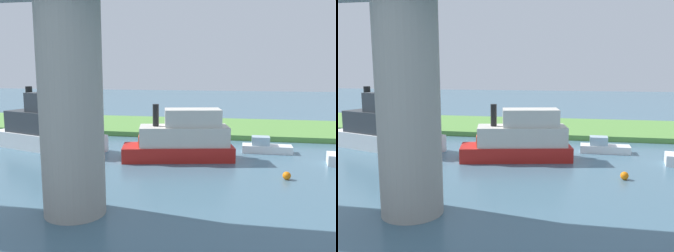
{
  "view_description": "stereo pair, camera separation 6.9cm",
  "coord_description": "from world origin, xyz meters",
  "views": [
    {
      "loc": [
        -4.68,
        34.36,
        6.69
      ],
      "look_at": [
        0.94,
        5.0,
        2.0
      ],
      "focal_mm": 38.96,
      "sensor_mm": 36.0,
      "label": 1
    },
    {
      "loc": [
        -4.75,
        34.34,
        6.69
      ],
      "look_at": [
        0.94,
        5.0,
        2.0
      ],
      "focal_mm": 38.96,
      "sensor_mm": 36.0,
      "label": 2
    }
  ],
  "objects": [
    {
      "name": "motorboat_red",
      "position": [
        10.69,
        6.56,
        1.93
      ],
      "size": [
        10.76,
        6.47,
        5.22
      ],
      "color": "white",
      "rests_on": "ground"
    },
    {
      "name": "skiff_small",
      "position": [
        -0.15,
        4.67,
        0.49
      ],
      "size": [
        4.13,
        1.56,
        1.36
      ],
      "color": "#195199",
      "rests_on": "ground"
    },
    {
      "name": "person_on_bank",
      "position": [
        0.71,
        -2.54,
        1.2
      ],
      "size": [
        0.36,
        0.36,
        1.39
      ],
      "color": "#2D334C",
      "rests_on": "grassy_bank"
    },
    {
      "name": "motorboat_white",
      "position": [
        -0.69,
        8.12,
        1.54
      ],
      "size": [
        8.52,
        4.37,
        4.15
      ],
      "color": "red",
      "rests_on": "ground"
    },
    {
      "name": "ground_plane",
      "position": [
        0.0,
        0.0,
        0.0
      ],
      "size": [
        160.0,
        160.0,
        0.0
      ],
      "primitive_type": "plane",
      "color": "#476B7F"
    },
    {
      "name": "grassy_bank",
      "position": [
        0.0,
        -6.0,
        0.25
      ],
      "size": [
        80.0,
        12.0,
        0.5
      ],
      "primitive_type": "cube",
      "color": "#5B9342",
      "rests_on": "ground"
    },
    {
      "name": "bridge_pylon",
      "position": [
        2.64,
        19.2,
        4.99
      ],
      "size": [
        2.84,
        2.84,
        9.98
      ],
      "primitive_type": "cylinder",
      "color": "#9E998E",
      "rests_on": "ground"
    },
    {
      "name": "marker_buoy",
      "position": [
        -7.77,
        11.91,
        0.25
      ],
      "size": [
        0.5,
        0.5,
        0.5
      ],
      "primitive_type": "sphere",
      "color": "orange",
      "rests_on": "ground"
    },
    {
      "name": "mooring_post",
      "position": [
        0.1,
        -1.3,
        1.02
      ],
      "size": [
        0.2,
        0.2,
        1.04
      ],
      "primitive_type": "cylinder",
      "color": "brown",
      "rests_on": "grassy_bank"
    },
    {
      "name": "riverboat_paddlewheel",
      "position": [
        -7.0,
        4.57,
        0.46
      ],
      "size": [
        3.92,
        1.44,
        1.3
      ],
      "color": "white",
      "rests_on": "ground"
    }
  ]
}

